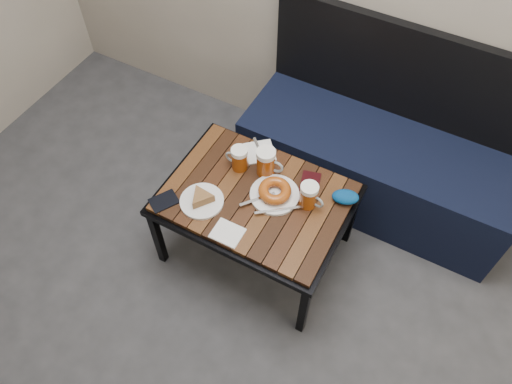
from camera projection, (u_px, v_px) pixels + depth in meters
The scene contains 13 objects.
room_shell at pixel (184, 65), 0.82m from camera, with size 4.00×4.00×4.00m.
bench at pixel (378, 161), 2.62m from camera, with size 1.40×0.50×0.95m.
cafe_table at pixel (256, 201), 2.27m from camera, with size 0.84×0.62×0.47m.
beer_mug_left at pixel (239, 158), 2.29m from camera, with size 0.11×0.08×0.12m.
beer_mug_centre at pixel (266, 162), 2.26m from camera, with size 0.13×0.09×0.14m.
beer_mug_right at pixel (309, 196), 2.16m from camera, with size 0.12×0.09×0.13m.
plate_pie at pixel (202, 199), 2.20m from camera, with size 0.20×0.20×0.06m.
plate_bagel at pixel (275, 192), 2.22m from camera, with size 0.27×0.25×0.06m.
napkin_left at pixel (260, 152), 2.38m from camera, with size 0.19×0.19×0.01m.
napkin_right at pixel (227, 233), 2.12m from camera, with size 0.13×0.11×0.01m.
passport_navy at pixel (164, 201), 2.22m from camera, with size 0.09×0.12×0.01m, color black.
passport_burgundy at pixel (310, 182), 2.28m from camera, with size 0.09×0.12×0.01m, color black.
knit_pouch at pixel (345, 197), 2.20m from camera, with size 0.12×0.08×0.05m, color navy.
Camera 1 is at (0.42, -0.02, 2.29)m, focal length 35.00 mm.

